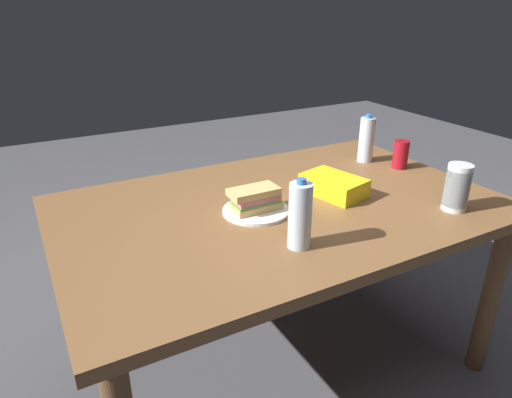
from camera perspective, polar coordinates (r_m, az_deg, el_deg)
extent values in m
plane|color=#4C4C51|center=(2.06, 2.70, -19.47)|extent=(8.00, 8.00, 0.00)
cube|color=brown|center=(1.66, 3.17, -1.22)|extent=(1.58, 1.01, 0.04)
cylinder|color=brown|center=(2.51, 11.75, -1.89)|extent=(0.07, 0.07, 0.69)
cylinder|color=brown|center=(2.01, -21.87, -10.26)|extent=(0.07, 0.07, 0.69)
cylinder|color=brown|center=(2.03, 27.40, -10.88)|extent=(0.07, 0.07, 0.69)
cylinder|color=white|center=(1.58, 0.00, -1.46)|extent=(0.23, 0.23, 0.01)
cube|color=#DBB26B|center=(1.57, 0.00, -0.87)|extent=(0.17, 0.09, 0.02)
cube|color=#599E3F|center=(1.57, 0.00, -0.33)|extent=(0.16, 0.09, 0.01)
cube|color=#C6727A|center=(1.56, 0.00, 0.13)|extent=(0.16, 0.08, 0.02)
cube|color=yellow|center=(1.56, 0.00, 0.57)|extent=(0.15, 0.08, 0.01)
cube|color=#DBB26B|center=(1.54, -0.29, 0.92)|extent=(0.17, 0.09, 0.02)
cylinder|color=maroon|center=(2.08, 17.72, 5.35)|extent=(0.07, 0.07, 0.12)
cube|color=yellow|center=(1.74, 9.72, 1.69)|extent=(0.20, 0.26, 0.07)
cylinder|color=silver|center=(1.33, 5.56, -2.14)|extent=(0.07, 0.07, 0.20)
cylinder|color=blue|center=(1.29, 5.74, 2.24)|extent=(0.03, 0.03, 0.02)
cylinder|color=silver|center=(1.73, 23.76, 0.24)|extent=(0.08, 0.08, 0.09)
cylinder|color=silver|center=(1.73, 23.86, 0.79)|extent=(0.08, 0.08, 0.09)
cylinder|color=silver|center=(1.72, 23.95, 1.34)|extent=(0.08, 0.08, 0.09)
cylinder|color=silver|center=(1.71, 24.05, 1.90)|extent=(0.08, 0.08, 0.09)
cylinder|color=silver|center=(1.71, 24.15, 2.46)|extent=(0.08, 0.08, 0.09)
cylinder|color=silver|center=(2.12, 13.70, 7.24)|extent=(0.07, 0.07, 0.20)
cylinder|color=blue|center=(2.09, 13.99, 10.08)|extent=(0.03, 0.03, 0.02)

